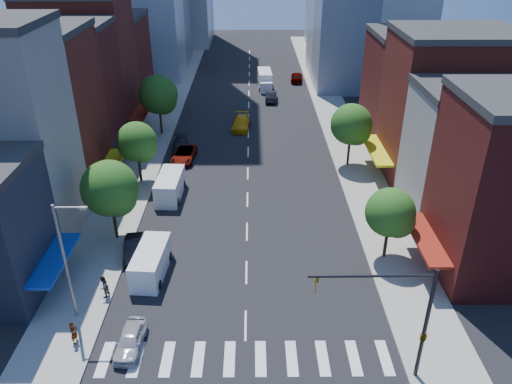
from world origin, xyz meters
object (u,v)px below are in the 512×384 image
taxi (241,123)px  pedestrian_far (104,287)px  box_truck (265,80)px  parked_car_third (184,155)px  parked_car_rear (181,146)px  pedestrian_near (74,333)px  parked_car_front (130,340)px  traffic_car_far (297,77)px  cargo_van_near (151,263)px  parked_car_second (133,248)px  cargo_van_far (170,187)px  traffic_car_oncoming (271,96)px

taxi → pedestrian_far: 36.27m
box_truck → parked_car_third: bearing=-111.9°
parked_car_rear → taxi: size_ratio=0.88×
pedestrian_near → pedestrian_far: pedestrian_far is taller
parked_car_front → traffic_car_far: traffic_car_far is taller
parked_car_front → pedestrian_near: bearing=176.7°
parked_car_third → cargo_van_near: cargo_van_near is taller
parked_car_second → traffic_car_far: (17.91, 52.49, 0.15)m
cargo_van_near → box_truck: bearing=83.1°
taxi → pedestrian_far: pedestrian_far is taller
pedestrian_near → parked_car_rear: bearing=7.8°
parked_car_rear → traffic_car_far: bearing=55.6°
parked_car_third → taxi: 12.28m
cargo_van_far → parked_car_front: bearing=-86.6°
traffic_car_far → pedestrian_far: pedestrian_far is taller
parked_car_rear → taxi: 10.71m
parked_car_second → taxi: size_ratio=0.74×
taxi → traffic_car_oncoming: taxi is taller
parked_car_front → pedestrian_far: 5.86m
parked_car_third → parked_car_rear: parked_car_third is taller
parked_car_rear → traffic_car_far: 35.07m
parked_car_second → taxi: taxi is taller
cargo_van_far → parked_car_second: bearing=-96.9°
traffic_car_oncoming → taxi: bearing=73.0°
parked_car_second → parked_car_third: (2.00, 19.09, 0.05)m
parked_car_rear → traffic_car_oncoming: size_ratio=1.02×
traffic_car_oncoming → cargo_van_far: bearing=73.8°
taxi → box_truck: box_truck is taller
parked_car_second → parked_car_rear: bearing=79.0°
parked_car_second → box_truck: size_ratio=0.57×
parked_car_rear → parked_car_front: bearing=-94.7°
parked_car_front → parked_car_third: size_ratio=0.76×
parked_car_second → traffic_car_oncoming: traffic_car_oncoming is taller
parked_car_rear → traffic_car_far: size_ratio=1.00×
parked_car_front → box_truck: size_ratio=0.56×
parked_car_rear → cargo_van_far: size_ratio=0.85×
box_truck → traffic_car_far: bearing=32.6°
cargo_van_far → pedestrian_far: cargo_van_far is taller
cargo_van_near → traffic_car_oncoming: size_ratio=1.17×
traffic_car_oncoming → cargo_van_near: bearing=79.7°
traffic_car_far → pedestrian_far: (-18.91, -57.98, 0.20)m
traffic_car_oncoming → pedestrian_near: 53.69m
parked_car_third → cargo_van_far: size_ratio=0.91×
parked_car_rear → pedestrian_near: 31.92m
parked_car_third → parked_car_rear: (-0.74, 2.53, -0.02)m
parked_car_second → traffic_car_far: size_ratio=0.84×
traffic_car_far → taxi: bearing=73.4°
parked_car_second → parked_car_rear: 21.65m
cargo_van_near → traffic_car_far: cargo_van_near is taller
parked_car_rear → cargo_van_near: size_ratio=0.87×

